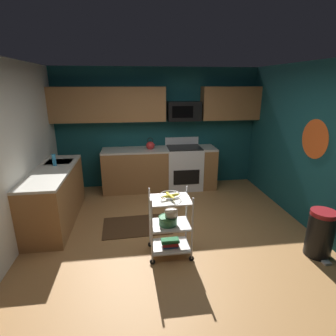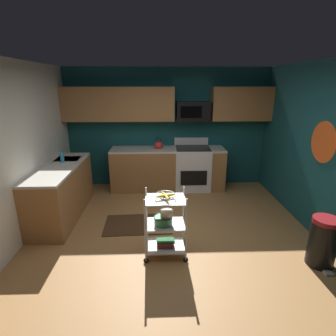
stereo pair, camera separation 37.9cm
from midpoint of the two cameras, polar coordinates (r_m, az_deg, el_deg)
The scene contains 18 objects.
floor at distance 4.21m, azimuth 3.61°, elevation -15.34°, with size 4.40×4.80×0.04m, color #A87542.
wall_back at distance 6.03m, azimuth 1.66°, elevation 8.41°, with size 4.52×0.06×2.60m, color #14474C.
wall_left at distance 4.09m, azimuth -28.89°, elevation 1.71°, with size 0.06×4.80×2.60m, color silver.
wall_right at distance 4.48m, azimuth 33.73°, elevation 2.15°, with size 0.06×4.80×2.60m, color #14474C.
wall_flower_decal at distance 4.59m, azimuth 32.31°, elevation 4.65°, with size 0.61×0.61×0.00m, color #E5591E.
counter_run at distance 5.40m, azimuth -6.69°, elevation -1.97°, with size 3.43×2.47×0.92m.
oven_range at distance 5.96m, azimuth 6.97°, elevation 0.05°, with size 0.76×0.65×1.10m.
upper_cabinets at distance 5.77m, azimuth 0.61°, elevation 13.49°, with size 4.40×0.33×0.70m.
microwave at distance 5.82m, azimuth 7.26°, elevation 11.91°, with size 0.70×0.39×0.40m.
rolling_cart at distance 3.67m, azimuth 2.47°, elevation -12.02°, with size 0.59×0.42×0.91m.
fruit_bowl at distance 3.48m, azimuth 2.56°, elevation -5.96°, with size 0.27×0.27×0.07m.
mixing_bowl_large at distance 3.63m, azimuth 2.01°, elevation -11.13°, with size 0.25×0.25×0.11m.
mixing_bowl_small at distance 3.60m, azimuth 2.77°, elevation -9.65°, with size 0.18×0.18×0.08m.
book_stack at distance 3.82m, azimuth 2.41°, elevation -15.68°, with size 0.25×0.19×0.09m.
kettle at distance 5.76m, azimuth -0.12°, elevation 4.89°, with size 0.21×0.18×0.26m.
dish_soap_bottle at distance 5.02m, azimuth -19.71°, elevation 2.20°, with size 0.06×0.06×0.20m, color #2D8CBF.
trash_can at distance 4.16m, azimuth 32.52°, elevation -13.22°, with size 0.34×0.42×0.66m.
floor_rug at distance 4.59m, azimuth -4.06°, elevation -11.92°, with size 1.10×0.70×0.01m, color #472D19.
Camera 2 is at (-0.19, -3.53, 2.27)m, focal length 28.57 mm.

